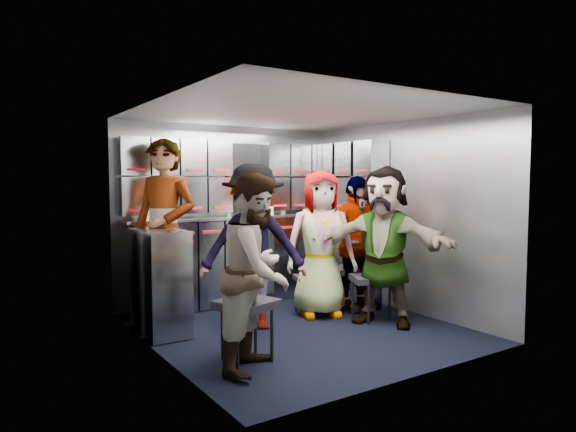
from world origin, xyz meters
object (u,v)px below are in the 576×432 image
jump_seat_near_left (247,307)px  attendant_arc_a (258,271)px  attendant_arc_e (384,245)px  jump_seat_center (311,280)px  jump_seat_mid_left (245,288)px  attendant_arc_c (321,243)px  attendant_standing (165,233)px  attendant_arc_b (253,247)px  attendant_arc_d (355,243)px  jump_seat_near_right (371,281)px  jump_seat_mid_right (344,272)px

jump_seat_near_left → attendant_arc_a: 0.36m
attendant_arc_a → attendant_arc_e: bearing=-26.7°
jump_seat_near_left → jump_seat_center: 1.65m
jump_seat_mid_left → attendant_arc_c: size_ratio=0.28×
jump_seat_center → attendant_arc_a: (-1.33, -1.15, 0.40)m
attendant_standing → attendant_arc_b: bearing=13.5°
jump_seat_near_left → attendant_arc_e: (1.66, 0.19, 0.36)m
attendant_arc_d → jump_seat_near_right: bearing=-106.2°
attendant_arc_d → jump_seat_mid_left: bearing=172.2°
attendant_arc_a → attendant_arc_e: (1.66, 0.37, 0.05)m
jump_seat_near_left → attendant_arc_d: bearing=23.5°
jump_seat_mid_left → attendant_arc_b: 0.47m
attendant_arc_b → attendant_arc_c: attendant_arc_b is taller
jump_seat_mid_right → attendant_standing: bearing=169.1°
jump_seat_mid_left → attendant_arc_b: (0.00, -0.18, 0.44)m
jump_seat_mid_left → attendant_arc_c: attendant_arc_c is taller
jump_seat_mid_left → jump_seat_near_right: 1.31m
jump_seat_near_right → attendant_arc_c: attendant_arc_c is taller
attendant_arc_b → attendant_arc_e: 1.31m
jump_seat_near_right → attendant_arc_a: bearing=-161.8°
jump_seat_center → attendant_arc_a: attendant_arc_a is taller
attendant_arc_d → attendant_arc_e: 0.60m
jump_seat_near_left → attendant_arc_c: size_ratio=0.33×
jump_seat_mid_right → attendant_arc_a: bearing=-147.5°
jump_seat_center → attendant_arc_c: (0.00, -0.18, 0.42)m
attendant_standing → attendant_arc_d: bearing=36.7°
jump_seat_center → attendant_arc_e: (0.34, -0.78, 0.44)m
attendant_standing → attendant_arc_a: size_ratio=1.24×
attendant_arc_c → attendant_arc_d: attendant_arc_c is taller
jump_seat_center → attendant_arc_b: bearing=-166.8°
jump_seat_mid_left → attendant_arc_e: 1.46m
attendant_arc_a → attendant_arc_e: size_ratio=0.94×
jump_seat_mid_right → attendant_arc_b: bearing=-172.1°
jump_seat_center → jump_seat_mid_right: 0.46m
attendant_standing → attendant_arc_c: 1.62m
jump_seat_near_left → attendant_arc_d: attendant_arc_d is taller
jump_seat_center → attendant_arc_a: size_ratio=0.28×
attendant_arc_e → attendant_arc_d: bearing=140.0°
jump_seat_near_left → attendant_arc_c: (1.33, 0.79, 0.34)m
attendant_arc_a → jump_seat_mid_left: bearing=27.2°
jump_seat_mid_right → jump_seat_center: bearing=178.1°
jump_seat_near_left → jump_seat_center: bearing=36.2°
jump_seat_near_right → attendant_arc_e: size_ratio=0.32×
jump_seat_near_left → attendant_standing: 1.44m
jump_seat_near_right → attendant_standing: 2.16m
jump_seat_mid_left → attendant_arc_a: size_ratio=0.29×
jump_seat_near_right → attendant_arc_d: (0.12, 0.41, 0.34)m
attendant_arc_c → jump_seat_near_left: bearing=-126.1°
attendant_arc_a → jump_seat_center: bearing=1.8°
jump_seat_mid_right → attendant_standing: 2.08m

